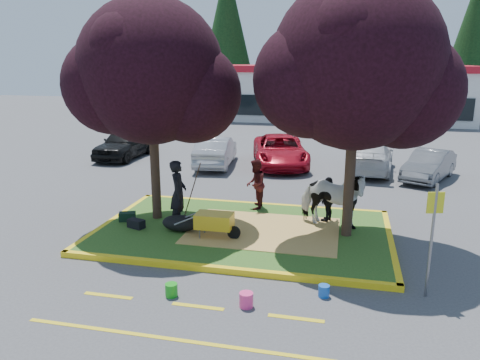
% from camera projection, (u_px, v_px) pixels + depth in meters
% --- Properties ---
extents(ground, '(90.00, 90.00, 0.00)m').
position_uv_depth(ground, '(243.00, 234.00, 13.48)').
color(ground, '#424244').
rests_on(ground, ground).
extents(median_island, '(8.00, 5.00, 0.15)m').
position_uv_depth(median_island, '(243.00, 231.00, 13.46)').
color(median_island, '#2B571B').
rests_on(median_island, ground).
extents(curb_near, '(8.30, 0.16, 0.15)m').
position_uv_depth(curb_near, '(219.00, 269.00, 11.03)').
color(curb_near, yellow).
rests_on(curb_near, ground).
extents(curb_far, '(8.30, 0.16, 0.15)m').
position_uv_depth(curb_far, '(260.00, 205.00, 15.89)').
color(curb_far, yellow).
rests_on(curb_far, ground).
extents(curb_left, '(0.16, 5.30, 0.15)m').
position_uv_depth(curb_left, '(113.00, 221.00, 14.35)').
color(curb_left, yellow).
rests_on(curb_left, ground).
extents(curb_right, '(0.16, 5.30, 0.15)m').
position_uv_depth(curb_right, '(391.00, 244.00, 12.57)').
color(curb_right, yellow).
rests_on(curb_right, ground).
extents(straw_bedding, '(4.20, 3.00, 0.01)m').
position_uv_depth(straw_bedding, '(263.00, 230.00, 13.31)').
color(straw_bedding, tan).
rests_on(straw_bedding, median_island).
extents(tree_purple_left, '(5.06, 4.20, 6.51)m').
position_uv_depth(tree_purple_left, '(151.00, 78.00, 13.35)').
color(tree_purple_left, black).
rests_on(tree_purple_left, median_island).
extents(tree_purple_right, '(5.30, 4.40, 6.82)m').
position_uv_depth(tree_purple_right, '(357.00, 72.00, 11.87)').
color(tree_purple_right, black).
rests_on(tree_purple_right, median_island).
extents(fire_lane_stripe_a, '(1.10, 0.12, 0.01)m').
position_uv_depth(fire_lane_stripe_a, '(108.00, 296.00, 9.95)').
color(fire_lane_stripe_a, yellow).
rests_on(fire_lane_stripe_a, ground).
extents(fire_lane_stripe_b, '(1.10, 0.12, 0.01)m').
position_uv_depth(fire_lane_stripe_b, '(198.00, 306.00, 9.52)').
color(fire_lane_stripe_b, yellow).
rests_on(fire_lane_stripe_b, ground).
extents(fire_lane_stripe_c, '(1.10, 0.12, 0.01)m').
position_uv_depth(fire_lane_stripe_c, '(296.00, 318.00, 9.08)').
color(fire_lane_stripe_c, yellow).
rests_on(fire_lane_stripe_c, ground).
extents(fire_lane_long, '(6.00, 0.10, 0.01)m').
position_uv_depth(fire_lane_long, '(177.00, 340.00, 8.38)').
color(fire_lane_long, yellow).
rests_on(fire_lane_long, ground).
extents(retail_building, '(20.40, 8.40, 4.40)m').
position_uv_depth(retail_building, '(340.00, 92.00, 38.88)').
color(retail_building, silver).
rests_on(retail_building, ground).
extents(treeline, '(46.58, 7.80, 14.63)m').
position_uv_depth(treeline, '(337.00, 30.00, 46.75)').
color(treeline, black).
rests_on(treeline, ground).
extents(cow, '(2.21, 1.49, 1.71)m').
position_uv_depth(cow, '(332.00, 199.00, 13.36)').
color(cow, silver).
rests_on(cow, median_island).
extents(calf, '(1.15, 0.79, 0.46)m').
position_uv_depth(calf, '(180.00, 223.00, 13.25)').
color(calf, black).
rests_on(calf, median_island).
extents(handler, '(0.59, 0.78, 1.94)m').
position_uv_depth(handler, '(178.00, 193.00, 13.55)').
color(handler, black).
rests_on(handler, median_island).
extents(visitor_a, '(0.66, 0.83, 1.63)m').
position_uv_depth(visitor_a, '(255.00, 184.00, 15.12)').
color(visitor_a, '#421214').
rests_on(visitor_a, median_island).
extents(visitor_b, '(0.62, 0.87, 1.38)m').
position_uv_depth(visitor_b, '(328.00, 199.00, 13.92)').
color(visitor_b, black).
rests_on(visitor_b, median_island).
extents(wheelbarrow, '(1.81, 0.61, 0.68)m').
position_uv_depth(wheelbarrow, '(215.00, 221.00, 12.71)').
color(wheelbarrow, black).
rests_on(wheelbarrow, median_island).
extents(gear_bag_dark, '(0.55, 0.42, 0.25)m').
position_uv_depth(gear_bag_dark, '(136.00, 224.00, 13.51)').
color(gear_bag_dark, black).
rests_on(gear_bag_dark, median_island).
extents(gear_bag_green, '(0.55, 0.44, 0.26)m').
position_uv_depth(gear_bag_green, '(127.00, 217.00, 14.11)').
color(gear_bag_green, black).
rests_on(gear_bag_green, median_island).
extents(sign_post, '(0.34, 0.13, 2.48)m').
position_uv_depth(sign_post, '(433.00, 229.00, 9.55)').
color(sign_post, slate).
rests_on(sign_post, ground).
extents(bucket_green, '(0.33, 0.33, 0.28)m').
position_uv_depth(bucket_green, '(171.00, 290.00, 9.90)').
color(bucket_green, '#189D1A').
rests_on(bucket_green, ground).
extents(bucket_pink, '(0.36, 0.36, 0.31)m').
position_uv_depth(bucket_pink, '(246.00, 300.00, 9.48)').
color(bucket_pink, '#F73681').
rests_on(bucket_pink, ground).
extents(bucket_blue, '(0.28, 0.28, 0.26)m').
position_uv_depth(bucket_blue, '(324.00, 291.00, 9.89)').
color(bucket_blue, blue).
rests_on(bucket_blue, ground).
extents(car_black, '(1.87, 4.45, 1.50)m').
position_uv_depth(car_black, '(125.00, 143.00, 23.79)').
color(car_black, black).
rests_on(car_black, ground).
extents(car_silver, '(1.94, 4.37, 1.39)m').
position_uv_depth(car_silver, '(216.00, 151.00, 21.96)').
color(car_silver, '#9FA1A7').
rests_on(car_silver, ground).
extents(car_red, '(3.47, 5.54, 1.43)m').
position_uv_depth(car_red, '(280.00, 151.00, 21.98)').
color(car_red, '#A90E1E').
rests_on(car_red, ground).
extents(car_white, '(2.31, 4.74, 1.33)m').
position_uv_depth(car_white, '(371.00, 157.00, 20.83)').
color(car_white, silver).
rests_on(car_white, ground).
extents(car_grey, '(2.71, 3.94, 1.23)m').
position_uv_depth(car_grey, '(429.00, 165.00, 19.40)').
color(car_grey, '#595B60').
rests_on(car_grey, ground).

